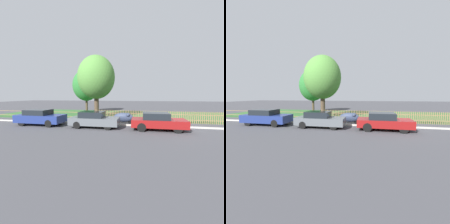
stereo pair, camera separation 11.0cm
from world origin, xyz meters
The scene contains 10 objects.
ground_plane centered at (0.00, 0.00, 0.00)m, with size 120.00×120.00×0.00m, color #424247.
kerb_stone centered at (0.00, 0.10, 0.06)m, with size 42.46×0.20×0.12m, color #B2ADA3.
grass_strip centered at (0.00, 7.51, 0.01)m, with size 42.46×10.55×0.01m, color #33602D.
park_fence centered at (0.00, 2.24, 0.57)m, with size 42.46×0.05×1.14m.
parked_car_silver_hatchback centered at (-10.70, -1.08, 0.71)m, with size 4.21×1.81×1.39m.
parked_car_black_saloon centered at (-5.64, -1.16, 0.67)m, with size 4.02×1.70×1.32m.
parked_car_navy_estate centered at (-0.59, -1.09, 0.69)m, with size 4.03×1.83×1.34m.
covered_motorcycle centered at (-3.39, 0.76, 0.63)m, with size 1.93×0.70×1.05m.
tree_nearest_kerb centered at (-10.26, 9.36, 4.19)m, with size 4.17×4.17×6.60m.
tree_behind_motorcycle centered at (-6.90, 3.68, 4.64)m, with size 4.22×4.22×7.10m.
Camera 1 is at (-1.83, -12.85, 2.64)m, focal length 24.00 mm.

